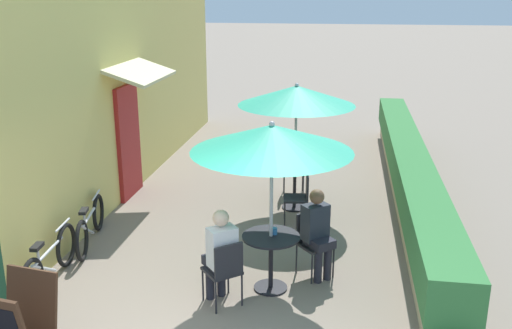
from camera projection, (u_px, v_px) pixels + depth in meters
The scene contains 16 objects.
cafe_facade_wall at pixel (126, 82), 10.71m from camera, with size 0.98×11.42×4.20m.
planter_hedge at pixel (408, 174), 10.40m from camera, with size 0.60×10.42×1.01m.
patio_table_near at pixel (271, 251), 7.34m from camera, with size 0.75×0.75×0.75m.
patio_umbrella_near at pixel (272, 138), 6.89m from camera, with size 2.00×2.00×2.25m.
cafe_chair_near_left at pixel (225, 268), 6.93m from camera, with size 0.56×0.56×0.87m.
seated_patron_near_left at pixel (220, 252), 6.97m from camera, with size 0.50×0.51×1.25m.
cafe_chair_near_right at pixel (312, 239), 7.75m from camera, with size 0.56×0.56×0.87m.
seated_patron_near_right at pixel (317, 230), 7.61m from camera, with size 0.50×0.51×1.25m.
coffee_cup_near at pixel (275, 231), 7.31m from camera, with size 0.07×0.07×0.09m.
patio_table_mid at pixel (295, 180), 10.08m from camera, with size 0.75×0.75×0.75m.
patio_umbrella_mid at pixel (297, 96), 9.63m from camera, with size 2.00×2.00×2.25m.
cafe_chair_mid_left at pixel (300, 195), 9.40m from camera, with size 0.44×0.44×0.87m.
cafe_chair_mid_right at pixel (290, 168), 10.77m from camera, with size 0.44×0.44×0.87m.
bicycle_leaning at pixel (50, 262), 7.51m from camera, with size 0.20×1.70×0.71m.
bicycle_second at pixel (90, 225), 8.70m from camera, with size 0.40×1.66×0.69m.
menu_board at pixel (18, 329), 5.70m from camera, with size 0.69×0.71×1.04m.
Camera 1 is at (1.56, -4.59, 3.78)m, focal length 40.00 mm.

